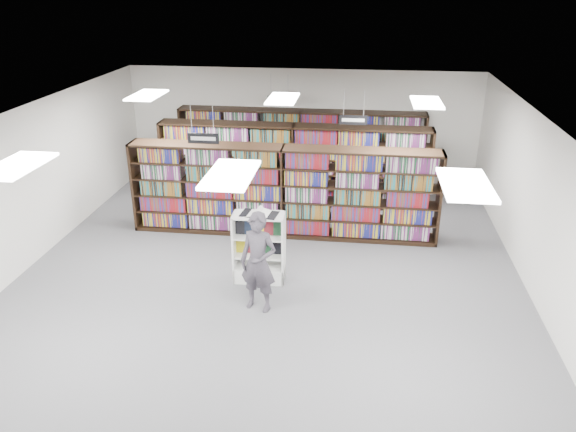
# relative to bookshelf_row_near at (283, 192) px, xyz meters

# --- Properties ---
(floor) EXTENTS (12.00, 12.00, 0.00)m
(floor) POSITION_rel_bookshelf_row_near_xyz_m (0.00, -2.00, -1.05)
(floor) COLOR #4F4E53
(floor) RESTS_ON ground
(ceiling) EXTENTS (10.00, 12.00, 0.10)m
(ceiling) POSITION_rel_bookshelf_row_near_xyz_m (0.00, -2.00, 2.15)
(ceiling) COLOR white
(ceiling) RESTS_ON wall_back
(wall_back) EXTENTS (10.00, 0.10, 3.20)m
(wall_back) POSITION_rel_bookshelf_row_near_xyz_m (0.00, 4.00, 0.55)
(wall_back) COLOR white
(wall_back) RESTS_ON ground
(wall_left) EXTENTS (0.10, 12.00, 3.20)m
(wall_left) POSITION_rel_bookshelf_row_near_xyz_m (-5.00, -2.00, 0.55)
(wall_left) COLOR white
(wall_left) RESTS_ON ground
(wall_right) EXTENTS (0.10, 12.00, 3.20)m
(wall_right) POSITION_rel_bookshelf_row_near_xyz_m (5.00, -2.00, 0.55)
(wall_right) COLOR white
(wall_right) RESTS_ON ground
(bookshelf_row_near) EXTENTS (7.00, 0.60, 2.10)m
(bookshelf_row_near) POSITION_rel_bookshelf_row_near_xyz_m (0.00, 0.00, 0.00)
(bookshelf_row_near) COLOR black
(bookshelf_row_near) RESTS_ON floor
(bookshelf_row_mid) EXTENTS (7.00, 0.60, 2.10)m
(bookshelf_row_mid) POSITION_rel_bookshelf_row_near_xyz_m (0.00, 2.00, 0.00)
(bookshelf_row_mid) COLOR black
(bookshelf_row_mid) RESTS_ON floor
(bookshelf_row_far) EXTENTS (7.00, 0.60, 2.10)m
(bookshelf_row_far) POSITION_rel_bookshelf_row_near_xyz_m (0.00, 3.70, 0.00)
(bookshelf_row_far) COLOR black
(bookshelf_row_far) RESTS_ON floor
(aisle_sign_left) EXTENTS (0.65, 0.02, 0.80)m
(aisle_sign_left) POSITION_rel_bookshelf_row_near_xyz_m (-1.50, -1.00, 1.48)
(aisle_sign_left) COLOR #B2B2B7
(aisle_sign_left) RESTS_ON ceiling
(aisle_sign_right) EXTENTS (0.65, 0.02, 0.80)m
(aisle_sign_right) POSITION_rel_bookshelf_row_near_xyz_m (1.50, 1.00, 1.48)
(aisle_sign_right) COLOR #B2B2B7
(aisle_sign_right) RESTS_ON ceiling
(aisle_sign_center) EXTENTS (0.65, 0.02, 0.80)m
(aisle_sign_center) POSITION_rel_bookshelf_row_near_xyz_m (-0.50, 3.00, 1.48)
(aisle_sign_center) COLOR #B2B2B7
(aisle_sign_center) RESTS_ON ceiling
(troffer_front_left) EXTENTS (0.60, 1.20, 0.04)m
(troffer_front_left) POSITION_rel_bookshelf_row_near_xyz_m (-3.00, -5.00, 2.11)
(troffer_front_left) COLOR white
(troffer_front_left) RESTS_ON ceiling
(troffer_front_center) EXTENTS (0.60, 1.20, 0.04)m
(troffer_front_center) POSITION_rel_bookshelf_row_near_xyz_m (0.00, -5.00, 2.11)
(troffer_front_center) COLOR white
(troffer_front_center) RESTS_ON ceiling
(troffer_front_right) EXTENTS (0.60, 1.20, 0.04)m
(troffer_front_right) POSITION_rel_bookshelf_row_near_xyz_m (3.00, -5.00, 2.11)
(troffer_front_right) COLOR white
(troffer_front_right) RESTS_ON ceiling
(troffer_back_left) EXTENTS (0.60, 1.20, 0.04)m
(troffer_back_left) POSITION_rel_bookshelf_row_near_xyz_m (-3.00, 0.00, 2.11)
(troffer_back_left) COLOR white
(troffer_back_left) RESTS_ON ceiling
(troffer_back_center) EXTENTS (0.60, 1.20, 0.04)m
(troffer_back_center) POSITION_rel_bookshelf_row_near_xyz_m (0.00, 0.00, 2.11)
(troffer_back_center) COLOR white
(troffer_back_center) RESTS_ON ceiling
(troffer_back_right) EXTENTS (0.60, 1.20, 0.04)m
(troffer_back_right) POSITION_rel_bookshelf_row_near_xyz_m (3.00, 0.00, 2.11)
(troffer_back_right) COLOR white
(troffer_back_right) RESTS_ON ceiling
(endcap_display) EXTENTS (1.01, 0.53, 1.40)m
(endcap_display) POSITION_rel_bookshelf_row_near_xyz_m (-0.17, -2.16, -0.57)
(endcap_display) COLOR white
(endcap_display) RESTS_ON floor
(open_book) EXTENTS (0.74, 0.48, 0.13)m
(open_book) POSITION_rel_bookshelf_row_near_xyz_m (-0.16, -2.18, 0.38)
(open_book) COLOR black
(open_book) RESTS_ON endcap_display
(shopper) EXTENTS (0.77, 0.61, 1.86)m
(shopper) POSITION_rel_bookshelf_row_near_xyz_m (0.00, -3.22, -0.12)
(shopper) COLOR #48444D
(shopper) RESTS_ON floor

